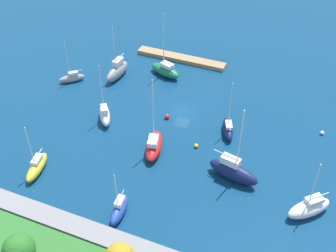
% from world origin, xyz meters
% --- Properties ---
extents(water, '(160.00, 160.00, 0.00)m').
position_xyz_m(water, '(0.00, 0.00, 0.00)').
color(water, navy).
rests_on(water, ground).
extents(pier_dock, '(18.01, 2.24, 0.82)m').
position_xyz_m(pier_dock, '(6.20, -15.35, 0.41)').
color(pier_dock, '#997A56').
rests_on(pier_dock, ground).
extents(breakwater, '(71.13, 2.70, 1.43)m').
position_xyz_m(breakwater, '(0.00, 28.20, 0.71)').
color(breakwater, gray).
rests_on(breakwater, ground).
extents(park_tree_center, '(3.52, 3.52, 5.83)m').
position_xyz_m(park_tree_center, '(4.87, 35.68, 5.35)').
color(park_tree_center, brown).
rests_on(park_tree_center, shoreline_park).
extents(sailboat_white_lone_south, '(5.95, 5.98, 9.08)m').
position_xyz_m(sailboat_white_lone_south, '(-22.89, 14.22, 1.18)').
color(sailboat_white_lone_south, white).
rests_on(sailboat_white_lone_south, water).
extents(sailboat_navy_far_north, '(7.66, 3.58, 12.28)m').
position_xyz_m(sailboat_navy_far_north, '(-12.12, 11.91, 1.50)').
color(sailboat_navy_far_north, '#141E4C').
rests_on(sailboat_navy_far_north, water).
extents(sailboat_gray_west_end, '(4.37, 4.15, 8.19)m').
position_xyz_m(sailboat_gray_west_end, '(21.98, -0.57, 0.83)').
color(sailboat_gray_west_end, gray).
rests_on(sailboat_gray_west_end, water).
extents(sailboat_blue_inner_mooring, '(2.01, 5.03, 7.62)m').
position_xyz_m(sailboat_blue_inner_mooring, '(-0.47, 23.72, 1.05)').
color(sailboat_blue_inner_mooring, '#2347B2').
rests_on(sailboat_blue_inner_mooring, water).
extents(sailboat_yellow_far_south, '(2.68, 6.02, 8.44)m').
position_xyz_m(sailboat_yellow_far_south, '(13.97, 21.27, 0.98)').
color(sailboat_yellow_far_south, yellow).
rests_on(sailboat_yellow_far_south, water).
extents(sailboat_red_near_pier, '(3.94, 7.02, 12.60)m').
position_xyz_m(sailboat_red_near_pier, '(0.37, 10.98, 1.21)').
color(sailboat_red_near_pier, red).
rests_on(sailboat_red_near_pier, water).
extents(sailboat_green_off_beacon, '(6.87, 4.25, 12.28)m').
position_xyz_m(sailboat_green_off_beacon, '(6.97, -9.12, 1.16)').
color(sailboat_green_off_beacon, '#19724C').
rests_on(sailboat_green_off_beacon, water).
extents(sailboat_white_by_breakwater, '(4.47, 5.48, 10.27)m').
position_xyz_m(sailboat_white_by_breakwater, '(10.80, 7.17, 1.22)').
color(sailboat_white_by_breakwater, white).
rests_on(sailboat_white_by_breakwater, water).
extents(sailboat_navy_center_basin, '(3.47, 5.50, 9.31)m').
position_xyz_m(sailboat_navy_center_basin, '(-8.70, 2.68, 1.00)').
color(sailboat_navy_center_basin, '#141E4C').
rests_on(sailboat_navy_center_basin, water).
extents(sailboat_gray_lone_north, '(2.37, 6.82, 10.43)m').
position_xyz_m(sailboat_gray_lone_north, '(14.91, -5.07, 1.46)').
color(sailboat_gray_lone_north, gray).
rests_on(sailboat_gray_lone_north, water).
extents(mooring_buoy_yellow, '(0.66, 0.66, 0.66)m').
position_xyz_m(mooring_buoy_yellow, '(-5.24, 7.72, 0.33)').
color(mooring_buoy_yellow, yellow).
rests_on(mooring_buoy_yellow, water).
extents(mooring_buoy_white, '(0.65, 0.65, 0.65)m').
position_xyz_m(mooring_buoy_white, '(-22.56, -2.78, 0.32)').
color(mooring_buoy_white, white).
rests_on(mooring_buoy_white, water).
extents(mooring_buoy_red, '(0.81, 0.81, 0.81)m').
position_xyz_m(mooring_buoy_red, '(1.61, 2.87, 0.41)').
color(mooring_buoy_red, red).
rests_on(mooring_buoy_red, water).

